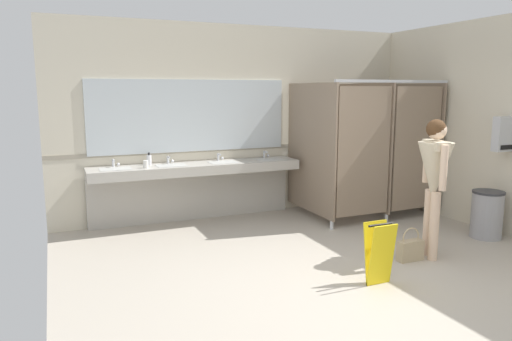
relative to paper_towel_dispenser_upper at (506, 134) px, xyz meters
name	(u,v)px	position (x,y,z in m)	size (l,w,h in m)	color
ground_plane	(368,289)	(-2.64, -0.68, -1.44)	(6.02, 7.00, 0.10)	#B2A899
wall_back	(247,121)	(-2.64, 2.58, 0.08)	(6.02, 0.12, 2.94)	beige
wall_back_tile_band	(249,148)	(-2.64, 2.51, -0.34)	(6.02, 0.01, 0.06)	#9E937F
vanity_counter	(196,179)	(-3.57, 2.31, -0.73)	(3.10, 0.54, 1.01)	#B2ADA3
mirror_panel	(191,116)	(-3.57, 2.50, 0.19)	(3.00, 0.02, 1.07)	silver
bathroom_stalls	(371,146)	(-0.97, 1.59, -0.29)	(1.98, 1.42, 2.10)	#84705B
paper_towel_dispenser_upper	(506,134)	(0.00, 0.00, 0.00)	(0.40, 0.13, 0.46)	#B7BABF
trash_bin	(487,214)	(-0.23, 0.00, -1.07)	(0.41, 0.41, 0.64)	#99999E
person_standing	(434,172)	(-1.48, -0.30, -0.36)	(0.52, 0.54, 1.63)	beige
handbag	(410,249)	(-1.77, -0.29, -1.25)	(0.31, 0.12, 0.40)	tan
soap_dispenser	(149,160)	(-4.24, 2.39, -0.42)	(0.07, 0.07, 0.18)	white
paper_cup	(146,164)	(-4.34, 2.13, -0.44)	(0.07, 0.07, 0.11)	white
wet_floor_sign	(379,253)	(-2.54, -0.71, -1.06)	(0.28, 0.19, 0.64)	yellow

